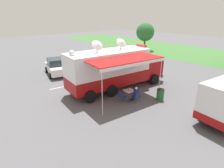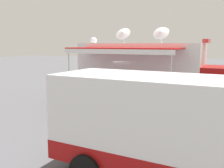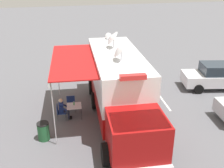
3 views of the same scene
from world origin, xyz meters
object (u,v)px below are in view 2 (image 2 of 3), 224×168
support_truck (179,132)px  car_behind_truck (146,73)px  car_far_corner (197,76)px  seated_responder (125,101)px  folding_chair_beside_table (113,101)px  trash_bin (154,114)px  water_bottle (127,95)px  folding_table (129,99)px  command_truck (152,70)px  folding_chair_at_table (124,105)px

support_truck → car_behind_truck: size_ratio=1.55×
support_truck → car_far_corner: size_ratio=1.58×
seated_responder → car_behind_truck: bearing=-170.8°
folding_chair_beside_table → trash_bin: 3.02m
car_far_corner → trash_bin: bearing=-4.9°
trash_bin → water_bottle: bearing=-133.1°
folding_table → support_truck: 7.28m
seated_responder → trash_bin: seated_responder is taller
seated_responder → trash_bin: bearing=57.9°
seated_responder → support_truck: (5.80, 3.35, 0.73)m
folding_table → seated_responder: bearing=2.7°
command_truck → seated_responder: command_truck is taller
command_truck → folding_table: command_truck is taller
folding_chair_beside_table → trash_bin: size_ratio=0.96×
water_bottle → folding_table: bearing=83.7°
water_bottle → seated_responder: 0.65m
seated_responder → support_truck: bearing=30.0°
folding_chair_at_table → support_truck: size_ratio=0.12×
folding_chair_at_table → car_far_corner: 10.78m
water_bottle → car_behind_truck: 9.98m
car_far_corner → car_behind_truck: bearing=-93.0°
folding_chair_beside_table → support_truck: 7.64m
folding_table → car_far_corner: car_far_corner is taller
folding_table → folding_chair_beside_table: 0.87m
car_behind_truck → trash_bin: bearing=16.4°
folding_table → water_bottle: size_ratio=3.87×
support_truck → folding_chair_beside_table: bearing=-146.2°
folding_chair_at_table → support_truck: 6.60m
folding_chair_at_table → trash_bin: size_ratio=0.96×
command_truck → support_truck: (8.77, 2.76, -0.56)m
folding_chair_at_table → folding_chair_beside_table: bearing=-128.9°
car_far_corner → support_truck: bearing=2.4°
folding_chair_at_table → trash_bin: 1.93m
water_bottle → seated_responder: (0.62, 0.10, -0.18)m
seated_responder → car_behind_truck: size_ratio=0.28×
support_truck → folding_table: bearing=-152.2°
folding_table → support_truck: (6.41, 3.38, 0.71)m
seated_responder → car_far_corner: bearing=165.3°
folding_table → trash_bin: (1.68, 1.73, -0.22)m
command_truck → car_far_corner: (-7.27, 2.10, -1.07)m
folding_chair_at_table → folding_chair_beside_table: (-0.70, -0.86, 0.00)m
folding_table → trash_bin: size_ratio=0.95×
folding_chair_beside_table → command_truck: bearing=149.3°
car_behind_truck → car_far_corner: 4.38m
water_bottle → car_behind_truck: (-9.85, -1.59, 0.05)m
seated_responder → car_behind_truck: car_behind_truck is taller
folding_table → folding_chair_at_table: (0.80, 0.01, -0.16)m
command_truck → support_truck: size_ratio=1.39×
folding_chair_at_table → car_behind_truck: bearing=-171.1°
water_bottle → seated_responder: size_ratio=0.18×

